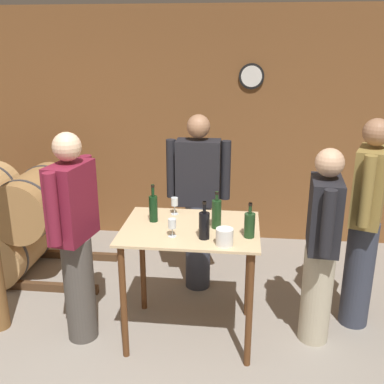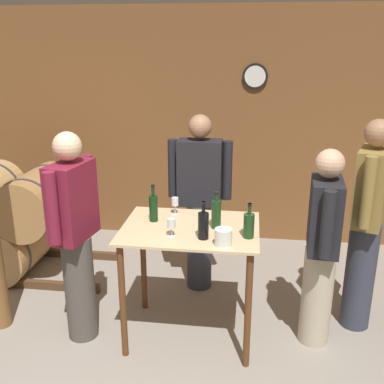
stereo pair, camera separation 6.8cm
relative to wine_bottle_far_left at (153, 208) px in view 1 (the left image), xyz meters
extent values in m
cube|color=brown|center=(0.09, 1.95, 0.28)|extent=(8.40, 0.05, 2.70)
cylinder|color=black|center=(0.75, 1.91, 0.87)|extent=(0.28, 0.03, 0.28)
cylinder|color=white|center=(0.75, 1.90, 0.87)|extent=(0.23, 0.01, 0.23)
cube|color=#4C331E|center=(-1.98, 1.12, -1.03)|extent=(2.65, 0.06, 0.08)
cylinder|color=tan|center=(-1.67, 0.78, -0.78)|extent=(0.59, 0.86, 0.59)
cylinder|color=#38383D|center=(-1.67, 1.04, -0.78)|extent=(0.60, 0.03, 0.60)
cylinder|color=#9E7242|center=(-1.36, 0.78, -0.28)|extent=(0.59, 0.86, 0.59)
cylinder|color=#38383D|center=(-1.36, 0.52, -0.28)|extent=(0.60, 0.03, 0.60)
cylinder|color=#38383D|center=(-1.36, 1.04, -0.28)|extent=(0.60, 0.03, 0.60)
cube|color=#D1B284|center=(0.30, -0.09, -0.12)|extent=(1.05, 0.78, 0.02)
cylinder|color=#593319|center=(-0.16, -0.42, -0.60)|extent=(0.05, 0.05, 0.94)
cylinder|color=#593319|center=(0.77, -0.42, -0.60)|extent=(0.05, 0.05, 0.94)
cylinder|color=#593319|center=(-0.16, 0.24, -0.60)|extent=(0.05, 0.05, 0.94)
cylinder|color=#593319|center=(0.77, 0.24, -0.60)|extent=(0.05, 0.05, 0.94)
cylinder|color=black|center=(0.00, 0.00, -0.01)|extent=(0.07, 0.07, 0.21)
cylinder|color=black|center=(0.00, 0.00, 0.14)|extent=(0.02, 0.02, 0.09)
cylinder|color=black|center=(0.00, 0.00, 0.18)|extent=(0.03, 0.03, 0.02)
cylinder|color=black|center=(0.42, -0.28, -0.02)|extent=(0.08, 0.08, 0.19)
cylinder|color=black|center=(0.42, -0.28, 0.12)|extent=(0.02, 0.02, 0.09)
cylinder|color=black|center=(0.42, -0.28, 0.16)|extent=(0.03, 0.03, 0.02)
cylinder|color=#193819|center=(0.50, -0.08, -0.01)|extent=(0.07, 0.07, 0.22)
cylinder|color=#193819|center=(0.50, -0.08, 0.14)|extent=(0.02, 0.02, 0.07)
cylinder|color=black|center=(0.50, -0.08, 0.17)|extent=(0.03, 0.03, 0.02)
cylinder|color=#193819|center=(0.75, -0.22, -0.02)|extent=(0.08, 0.08, 0.18)
cylinder|color=#193819|center=(0.75, -0.22, 0.11)|extent=(0.02, 0.02, 0.08)
cylinder|color=black|center=(0.75, -0.22, 0.14)|extent=(0.03, 0.03, 0.02)
cylinder|color=silver|center=(0.14, 0.17, -0.11)|extent=(0.06, 0.06, 0.00)
cylinder|color=silver|center=(0.14, 0.17, -0.07)|extent=(0.01, 0.01, 0.07)
cylinder|color=silver|center=(0.14, 0.17, -0.01)|extent=(0.06, 0.06, 0.07)
cylinder|color=silver|center=(0.19, -0.28, -0.11)|extent=(0.06, 0.06, 0.00)
cylinder|color=silver|center=(0.19, -0.28, -0.08)|extent=(0.01, 0.01, 0.06)
cylinder|color=silver|center=(0.19, -0.28, -0.01)|extent=(0.06, 0.06, 0.07)
cylinder|color=white|center=(0.57, -0.38, -0.05)|extent=(0.12, 0.12, 0.12)
cylinder|color=#B7AD93|center=(1.30, -0.03, -0.67)|extent=(0.24, 0.24, 0.81)
cube|color=black|center=(1.30, -0.03, 0.01)|extent=(0.25, 0.42, 0.55)
sphere|color=tan|center=(1.30, -0.03, 0.41)|extent=(0.21, 0.21, 0.21)
cylinder|color=black|center=(1.32, 0.21, 0.04)|extent=(0.09, 0.09, 0.49)
cylinder|color=black|center=(1.28, -0.28, 0.04)|extent=(0.09, 0.09, 0.49)
cylinder|color=#4C4742|center=(-0.57, -0.22, -0.63)|extent=(0.24, 0.24, 0.88)
cube|color=maroon|center=(-0.57, -0.22, 0.10)|extent=(0.29, 0.43, 0.59)
sphere|color=beige|center=(-0.57, -0.22, 0.52)|extent=(0.21, 0.21, 0.21)
cylinder|color=maroon|center=(-0.61, -0.46, 0.13)|extent=(0.09, 0.09, 0.53)
cylinder|color=maroon|center=(-0.53, 0.03, 0.13)|extent=(0.09, 0.09, 0.53)
cylinder|color=#333847|center=(1.68, 0.23, -0.61)|extent=(0.24, 0.24, 0.93)
cube|color=olive|center=(1.68, 0.23, 0.16)|extent=(0.34, 0.45, 0.60)
sphere|color=#9E7051|center=(1.68, 0.23, 0.59)|extent=(0.21, 0.21, 0.21)
cylinder|color=olive|center=(1.76, 0.47, 0.19)|extent=(0.09, 0.09, 0.54)
cylinder|color=olive|center=(1.59, 0.00, 0.19)|extent=(0.09, 0.09, 0.54)
cylinder|color=#333847|center=(0.28, 0.70, -0.64)|extent=(0.24, 0.24, 0.86)
cube|color=black|center=(0.28, 0.70, 0.09)|extent=(0.40, 0.22, 0.61)
sphere|color=#9E7051|center=(0.28, 0.70, 0.52)|extent=(0.21, 0.21, 0.21)
cylinder|color=black|center=(0.53, 0.70, 0.12)|extent=(0.09, 0.09, 0.54)
cylinder|color=black|center=(0.03, 0.70, 0.12)|extent=(0.09, 0.09, 0.54)
camera|label=1|loc=(0.67, -3.24, 1.22)|focal=42.00mm
camera|label=2|loc=(0.74, -3.23, 1.22)|focal=42.00mm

